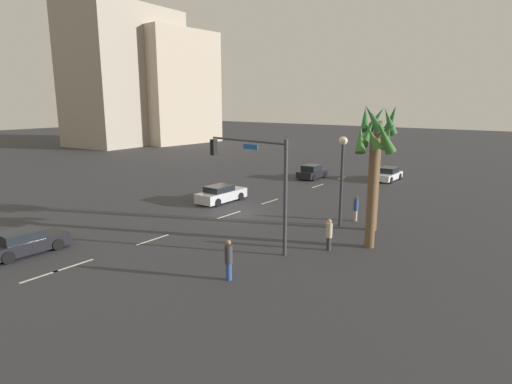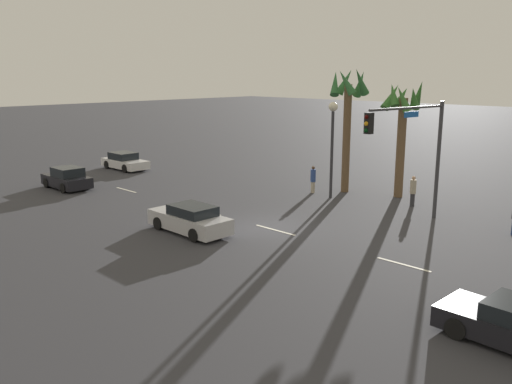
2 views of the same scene
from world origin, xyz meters
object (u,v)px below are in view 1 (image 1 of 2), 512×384
object	(u,v)px
streetlamp	(342,163)
pedestrian_1	(229,259)
car_2	(387,174)
car_0	(221,194)
building_0	(171,88)
traffic_signal	(257,172)
car_3	(312,172)
palm_tree_1	(375,159)
car_1	(25,243)
palm_tree_0	(378,142)
pedestrian_2	(356,208)
building_1	(125,77)
pedestrian_0	(329,234)

from	to	relation	value
streetlamp	pedestrian_1	world-z (taller)	streetlamp
car_2	streetlamp	world-z (taller)	streetlamp
car_0	building_0	world-z (taller)	building_0
car_2	streetlamp	xyz separation A→B (m)	(17.96, 3.28, 3.52)
pedestrian_1	traffic_signal	bearing A→B (deg)	-158.97
car_3	palm_tree_1	distance (m)	22.05
car_1	palm_tree_0	bearing A→B (deg)	138.61
streetlamp	pedestrian_2	xyz separation A→B (m)	(-1.67, 0.35, -3.22)
building_1	palm_tree_1	bearing A→B (deg)	60.01
car_0	traffic_signal	world-z (taller)	traffic_signal
building_1	pedestrian_0	bearing A→B (deg)	57.94
pedestrian_1	pedestrian_0	bearing A→B (deg)	163.77
pedestrian_2	building_1	size ratio (longest dim) A/B	0.07
building_0	pedestrian_2	bearing A→B (deg)	62.14
car_0	car_3	size ratio (longest dim) A/B	1.16
pedestrian_1	building_0	world-z (taller)	building_0
car_0	building_1	xyz separation A→B (m)	(-25.52, -45.74, 11.67)
car_2	pedestrian_0	size ratio (longest dim) A/B	2.42
pedestrian_1	car_0	bearing A→B (deg)	-137.45
car_2	palm_tree_1	size ratio (longest dim) A/B	0.60
car_0	pedestrian_2	xyz separation A→B (m)	(-1.24, 11.10, 0.28)
car_0	pedestrian_0	world-z (taller)	pedestrian_0
car_0	car_3	xyz separation A→B (m)	(-13.82, 0.68, 0.02)
car_1	pedestrian_1	xyz separation A→B (m)	(-3.87, 11.08, 0.42)
car_1	building_1	distance (m)	61.99
car_3	palm_tree_0	world-z (taller)	palm_tree_0
palm_tree_1	pedestrian_2	bearing A→B (deg)	-147.68
car_2	streetlamp	distance (m)	18.59
pedestrian_0	palm_tree_1	xyz separation A→B (m)	(-1.85, 1.62, 4.05)
streetlamp	palm_tree_1	bearing A→B (deg)	48.53
car_1	pedestrian_2	bearing A→B (deg)	144.76
traffic_signal	pedestrian_1	bearing A→B (deg)	21.03
car_1	building_1	size ratio (longest dim) A/B	0.17
pedestrian_0	palm_tree_0	world-z (taller)	palm_tree_0
palm_tree_1	car_2	bearing A→B (deg)	-162.69
car_1	car_2	world-z (taller)	car_2
pedestrian_2	building_1	xyz separation A→B (m)	(-24.28, -56.84, 11.40)
car_0	streetlamp	world-z (taller)	streetlamp
car_2	traffic_signal	xyz separation A→B (m)	(24.47, 1.30, 3.63)
streetlamp	pedestrian_0	size ratio (longest dim) A/B	3.31
pedestrian_2	building_1	world-z (taller)	building_1
car_3	pedestrian_0	xyz separation A→B (m)	(18.93, 11.64, 0.27)
building_1	streetlamp	bearing A→B (deg)	61.07
car_3	car_0	bearing A→B (deg)	-2.83
car_3	traffic_signal	size ratio (longest dim) A/B	0.63
car_3	streetlamp	size ratio (longest dim) A/B	0.67
car_2	traffic_signal	distance (m)	24.77
car_3	pedestrian_0	bearing A→B (deg)	31.59
car_3	building_1	size ratio (longest dim) A/B	0.16
pedestrian_2	pedestrian_1	bearing A→B (deg)	-2.76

